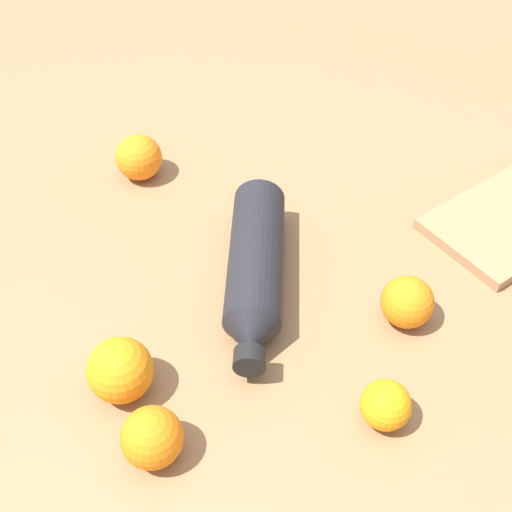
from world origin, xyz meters
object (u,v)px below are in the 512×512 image
object	(u,v)px
orange_2	(120,370)
orange_4	(407,302)
cutting_board	(510,221)
orange_0	(386,405)
orange_1	(139,157)
water_bottle	(255,269)
orange_3	(152,438)

from	to	relation	value
orange_2	orange_4	size ratio (longest dim) A/B	1.14
cutting_board	orange_0	bearing A→B (deg)	19.04
orange_1	cutting_board	bearing A→B (deg)	119.15
cutting_board	water_bottle	bearing A→B (deg)	-17.47
orange_0	orange_1	xyz separation A→B (m)	(-0.13, -0.58, 0.01)
orange_0	cutting_board	xyz separation A→B (m)	(-0.43, -0.04, -0.02)
orange_2	cutting_board	distance (m)	0.65
orange_4	cutting_board	distance (m)	0.28
cutting_board	orange_2	bearing A→B (deg)	-7.49
orange_1	orange_3	xyz separation A→B (m)	(0.34, 0.40, -0.00)
water_bottle	orange_0	size ratio (longest dim) A/B	4.62
water_bottle	orange_2	size ratio (longest dim) A/B	3.47
water_bottle	orange_4	xyz separation A→B (m)	(-0.09, 0.19, -0.00)
orange_2	orange_4	bearing A→B (deg)	147.93
orange_0	orange_4	world-z (taller)	orange_4
orange_1	orange_0	bearing A→B (deg)	77.55
water_bottle	orange_4	bearing A→B (deg)	76.68
orange_2	orange_4	distance (m)	0.39
orange_0	orange_2	bearing A→B (deg)	-56.71
water_bottle	orange_4	size ratio (longest dim) A/B	3.97
orange_2	cutting_board	world-z (taller)	orange_2
orange_3	orange_4	world-z (taller)	same
water_bottle	orange_4	world-z (taller)	water_bottle
orange_1	orange_2	bearing A→B (deg)	44.79
orange_0	orange_2	size ratio (longest dim) A/B	0.75
orange_0	orange_4	xyz separation A→B (m)	(-0.15, -0.07, 0.01)
orange_1	orange_4	size ratio (longest dim) A/B	1.07
orange_2	water_bottle	bearing A→B (deg)	176.99
cutting_board	orange_4	bearing A→B (deg)	8.51
water_bottle	orange_2	bearing A→B (deg)	-41.33
orange_3	orange_1	bearing A→B (deg)	-130.60
orange_1	cutting_board	xyz separation A→B (m)	(-0.30, 0.53, -0.03)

